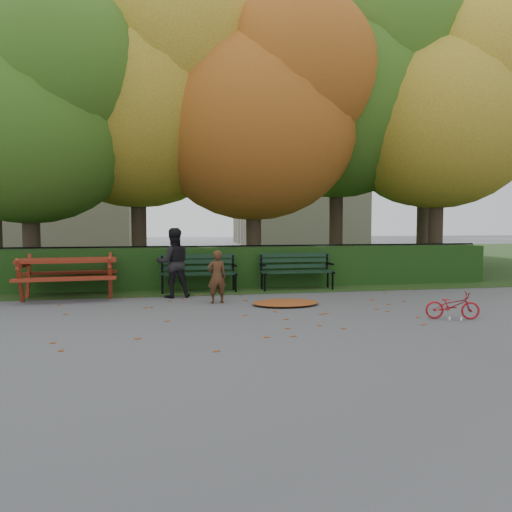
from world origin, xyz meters
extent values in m
plane|color=slate|center=(0.00, 0.00, 0.00)|extent=(90.00, 90.00, 0.00)
plane|color=#203B16|center=(0.00, 14.00, 0.01)|extent=(90.00, 90.00, 0.00)
cube|color=#BFB496|center=(-9.00, 26.00, 7.50)|extent=(10.00, 7.00, 15.00)
cube|color=#BFB496|center=(8.00, 28.00, 6.00)|extent=(9.00, 6.00, 12.00)
cube|color=black|center=(0.00, 4.50, 0.50)|extent=(13.00, 0.90, 1.00)
cube|color=black|center=(0.00, 5.30, 0.08)|extent=(14.00, 0.04, 0.04)
cube|color=black|center=(0.00, 5.30, 1.00)|extent=(14.00, 0.04, 0.04)
cylinder|color=black|center=(-3.00, 5.30, 0.50)|extent=(0.03, 0.03, 1.00)
cylinder|color=black|center=(0.00, 5.30, 0.50)|extent=(0.03, 0.03, 1.00)
cylinder|color=black|center=(3.00, 5.30, 0.50)|extent=(0.03, 0.03, 1.00)
cylinder|color=black|center=(6.50, 5.30, 0.50)|extent=(0.03, 0.03, 1.00)
cylinder|color=#32231A|center=(-5.50, 5.80, 1.31)|extent=(0.44, 0.44, 2.62)
ellipsoid|color=#375B1A|center=(-5.50, 5.80, 4.12)|extent=(5.60, 5.60, 5.04)
sphere|color=#375B1A|center=(-4.52, 5.10, 5.38)|extent=(4.20, 4.20, 4.20)
cylinder|color=#32231A|center=(-2.80, 7.00, 1.57)|extent=(0.44, 0.44, 3.15)
ellipsoid|color=brown|center=(-2.80, 7.00, 4.95)|extent=(6.40, 6.40, 5.76)
sphere|color=brown|center=(-1.68, 6.20, 6.39)|extent=(4.80, 4.80, 4.80)
cylinder|color=#32231A|center=(0.50, 6.20, 1.40)|extent=(0.44, 0.44, 2.80)
ellipsoid|color=brown|center=(0.50, 6.20, 4.40)|extent=(6.00, 6.00, 5.40)
sphere|color=brown|center=(1.55, 5.45, 5.75)|extent=(4.50, 4.50, 4.50)
cylinder|color=#32231A|center=(3.50, 7.50, 1.75)|extent=(0.44, 0.44, 3.50)
ellipsoid|color=#375B1A|center=(3.50, 7.50, 5.50)|extent=(6.80, 6.80, 6.12)
sphere|color=#375B1A|center=(4.69, 6.65, 7.03)|extent=(5.10, 5.10, 5.10)
cylinder|color=#32231A|center=(6.20, 6.00, 1.49)|extent=(0.44, 0.44, 2.97)
ellipsoid|color=brown|center=(6.20, 6.00, 4.68)|extent=(5.80, 5.80, 5.22)
sphere|color=brown|center=(7.21, 5.28, 5.98)|extent=(4.35, 4.35, 4.35)
sphere|color=brown|center=(-6.35, 8.68, 6.71)|extent=(4.95, 4.95, 4.95)
cylinder|color=#32231A|center=(8.00, 10.00, 1.57)|extent=(0.44, 0.44, 3.15)
ellipsoid|color=#375B1A|center=(8.00, 10.00, 4.95)|extent=(6.00, 6.00, 5.40)
sphere|color=#375B1A|center=(9.05, 9.25, 6.30)|extent=(4.50, 4.50, 4.50)
cube|color=black|center=(-1.30, 3.42, 0.44)|extent=(1.80, 0.12, 0.04)
cube|color=black|center=(-1.30, 3.60, 0.44)|extent=(1.80, 0.12, 0.04)
cube|color=black|center=(-1.30, 3.78, 0.44)|extent=(1.80, 0.12, 0.04)
cube|color=black|center=(-1.30, 3.87, 0.55)|extent=(1.80, 0.05, 0.10)
cube|color=black|center=(-1.30, 3.87, 0.70)|extent=(1.80, 0.05, 0.10)
cube|color=black|center=(-1.30, 3.87, 0.83)|extent=(1.80, 0.05, 0.10)
cube|color=black|center=(-2.15, 3.60, 0.42)|extent=(0.05, 0.55, 0.06)
cube|color=black|center=(-2.15, 3.87, 0.65)|extent=(0.05, 0.05, 0.41)
cylinder|color=black|center=(-2.15, 3.42, 0.22)|extent=(0.05, 0.05, 0.44)
cylinder|color=black|center=(-2.15, 3.78, 0.22)|extent=(0.05, 0.05, 0.44)
cube|color=black|center=(-2.15, 3.62, 0.62)|extent=(0.05, 0.45, 0.04)
cube|color=black|center=(-0.45, 3.60, 0.42)|extent=(0.05, 0.55, 0.06)
cube|color=black|center=(-0.45, 3.87, 0.65)|extent=(0.05, 0.05, 0.41)
cylinder|color=black|center=(-0.45, 3.42, 0.22)|extent=(0.05, 0.05, 0.44)
cylinder|color=black|center=(-0.45, 3.78, 0.22)|extent=(0.05, 0.05, 0.44)
cube|color=black|center=(-0.45, 3.62, 0.62)|extent=(0.05, 0.45, 0.04)
cube|color=black|center=(1.10, 3.42, 0.44)|extent=(1.80, 0.12, 0.04)
cube|color=black|center=(1.10, 3.60, 0.44)|extent=(1.80, 0.12, 0.04)
cube|color=black|center=(1.10, 3.78, 0.44)|extent=(1.80, 0.12, 0.04)
cube|color=black|center=(1.10, 3.87, 0.55)|extent=(1.80, 0.05, 0.10)
cube|color=black|center=(1.10, 3.87, 0.70)|extent=(1.80, 0.05, 0.10)
cube|color=black|center=(1.10, 3.87, 0.83)|extent=(1.80, 0.05, 0.10)
cube|color=black|center=(0.25, 3.60, 0.42)|extent=(0.05, 0.55, 0.06)
cube|color=black|center=(0.25, 3.87, 0.65)|extent=(0.05, 0.05, 0.41)
cylinder|color=black|center=(0.25, 3.42, 0.22)|extent=(0.05, 0.05, 0.44)
cylinder|color=black|center=(0.25, 3.78, 0.22)|extent=(0.05, 0.05, 0.44)
cube|color=black|center=(0.25, 3.62, 0.62)|extent=(0.05, 0.45, 0.04)
cube|color=black|center=(1.95, 3.60, 0.42)|extent=(0.05, 0.55, 0.06)
cube|color=black|center=(1.95, 3.87, 0.65)|extent=(0.05, 0.05, 0.41)
cylinder|color=black|center=(1.95, 3.42, 0.22)|extent=(0.05, 0.05, 0.44)
cylinder|color=black|center=(1.95, 3.78, 0.22)|extent=(0.05, 0.05, 0.44)
cube|color=black|center=(1.95, 3.62, 0.62)|extent=(0.05, 0.45, 0.04)
cube|color=#65160C|center=(-4.16, 3.20, 0.83)|extent=(2.08, 1.00, 0.07)
cube|color=#65160C|center=(-4.10, 2.53, 0.49)|extent=(2.04, 0.44, 0.06)
cube|color=#65160C|center=(-4.21, 3.87, 0.49)|extent=(2.04, 0.44, 0.06)
cube|color=#65160C|center=(-4.99, 2.63, 0.45)|extent=(0.11, 0.58, 0.98)
cube|color=#65160C|center=(-5.07, 3.63, 0.45)|extent=(0.11, 0.58, 0.98)
cube|color=#65160C|center=(-5.03, 3.13, 0.74)|extent=(0.19, 1.52, 0.07)
cube|color=#65160C|center=(-3.24, 2.77, 0.45)|extent=(0.11, 0.58, 0.98)
cube|color=#65160C|center=(-3.32, 3.77, 0.45)|extent=(0.11, 0.58, 0.98)
cube|color=#65160C|center=(-3.28, 3.27, 0.74)|extent=(0.19, 1.52, 0.07)
cube|color=#65160C|center=(-4.16, 3.20, 0.45)|extent=(1.80, 0.21, 0.07)
ellipsoid|color=#65270C|center=(0.26, 1.45, 0.05)|extent=(1.56, 1.30, 0.09)
imported|color=#462816|center=(-1.06, 1.94, 0.54)|extent=(0.43, 0.32, 1.09)
imported|color=black|center=(-1.91, 2.90, 0.76)|extent=(0.81, 0.67, 1.53)
imported|color=#A80F18|center=(2.71, -0.48, 0.24)|extent=(0.95, 0.56, 0.47)
camera|label=1|loc=(-2.18, -8.13, 1.67)|focal=35.00mm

